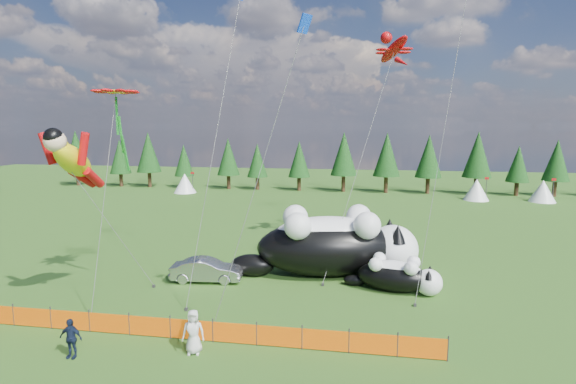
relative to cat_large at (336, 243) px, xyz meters
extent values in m
plane|color=#10370A|center=(-5.80, -7.14, -2.08)|extent=(160.00, 160.00, 0.00)
cylinder|color=#262626|center=(-14.80, -10.14, -1.53)|extent=(0.06, 0.06, 1.10)
cylinder|color=#262626|center=(-12.80, -10.14, -1.53)|extent=(0.06, 0.06, 1.10)
cylinder|color=#262626|center=(-10.80, -10.14, -1.53)|extent=(0.06, 0.06, 1.10)
cylinder|color=#262626|center=(-8.80, -10.14, -1.53)|extent=(0.06, 0.06, 1.10)
cylinder|color=#262626|center=(-6.80, -10.14, -1.53)|extent=(0.06, 0.06, 1.10)
cylinder|color=#262626|center=(-4.80, -10.14, -1.53)|extent=(0.06, 0.06, 1.10)
cylinder|color=#262626|center=(-2.80, -10.14, -1.53)|extent=(0.06, 0.06, 1.10)
cylinder|color=#262626|center=(-0.80, -10.14, -1.53)|extent=(0.06, 0.06, 1.10)
cylinder|color=#262626|center=(1.20, -10.14, -1.53)|extent=(0.06, 0.06, 1.10)
cylinder|color=#262626|center=(3.20, -10.14, -1.53)|extent=(0.06, 0.06, 1.10)
cylinder|color=#262626|center=(5.20, -10.14, -1.53)|extent=(0.06, 0.06, 1.10)
cube|color=#EF5805|center=(-13.80, -10.14, -1.58)|extent=(2.00, 0.04, 0.90)
cube|color=#EF5805|center=(-11.80, -10.14, -1.58)|extent=(2.00, 0.04, 0.90)
cube|color=#EF5805|center=(-9.80, -10.14, -1.58)|extent=(2.00, 0.04, 0.90)
cube|color=#EF5805|center=(-7.80, -10.14, -1.58)|extent=(2.00, 0.04, 0.90)
cube|color=#EF5805|center=(-5.80, -10.14, -1.58)|extent=(2.00, 0.04, 0.90)
cube|color=#EF5805|center=(-3.80, -10.14, -1.58)|extent=(2.00, 0.04, 0.90)
cube|color=#EF5805|center=(-1.80, -10.14, -1.58)|extent=(2.00, 0.04, 0.90)
cube|color=#EF5805|center=(0.20, -10.14, -1.58)|extent=(2.00, 0.04, 0.90)
cube|color=#EF5805|center=(2.20, -10.14, -1.58)|extent=(2.00, 0.04, 0.90)
cube|color=#EF5805|center=(4.20, -10.14, -1.58)|extent=(2.00, 0.04, 0.90)
ellipsoid|color=black|center=(-0.51, -0.11, -0.26)|extent=(9.76, 6.03, 3.63)
ellipsoid|color=white|center=(-0.51, -0.11, 0.64)|extent=(7.34, 4.38, 2.22)
sphere|color=white|center=(3.63, 0.77, -0.47)|extent=(3.23, 3.23, 3.23)
sphere|color=#E55961|center=(4.98, 1.05, -0.47)|extent=(0.45, 0.45, 0.45)
ellipsoid|color=black|center=(-5.25, -1.11, -1.37)|extent=(3.06, 1.97, 1.41)
cone|color=black|center=(3.83, -0.18, 0.83)|extent=(1.13, 1.13, 1.13)
cone|color=black|center=(3.43, 1.72, 0.83)|extent=(1.13, 1.13, 1.13)
sphere|color=white|center=(1.39, 1.63, 1.45)|extent=(1.70, 1.70, 1.70)
sphere|color=white|center=(1.93, -0.93, 1.45)|extent=(1.70, 1.70, 1.70)
sphere|color=white|center=(-2.76, 0.76, 1.45)|extent=(1.70, 1.70, 1.70)
sphere|color=white|center=(-2.22, -1.81, 1.45)|extent=(1.70, 1.70, 1.70)
ellipsoid|color=black|center=(3.50, -2.33, -1.23)|extent=(4.58, 2.82, 1.70)
ellipsoid|color=white|center=(3.50, -2.33, -0.80)|extent=(3.44, 2.05, 1.04)
sphere|color=white|center=(5.44, -2.74, -1.32)|extent=(1.51, 1.51, 1.51)
sphere|color=#E55961|center=(6.07, -2.87, -1.32)|extent=(0.21, 0.21, 0.21)
ellipsoid|color=black|center=(1.27, -1.86, -1.75)|extent=(1.43, 0.92, 0.66)
cone|color=black|center=(5.35, -3.18, -0.72)|extent=(0.53, 0.53, 0.53)
cone|color=black|center=(5.54, -2.29, -0.72)|extent=(0.53, 0.53, 0.53)
sphere|color=white|center=(4.64, -1.94, -0.42)|extent=(0.80, 0.80, 0.80)
sphere|color=white|center=(4.39, -3.14, -0.42)|extent=(0.80, 0.80, 0.80)
sphere|color=white|center=(2.70, -1.53, -0.42)|extent=(0.80, 0.80, 0.80)
sphere|color=white|center=(2.44, -2.73, -0.42)|extent=(0.80, 0.80, 0.80)
imported|color=#A8A9AD|center=(-7.80, -2.59, -1.36)|extent=(4.50, 2.01, 1.44)
imported|color=#111A31|center=(-10.15, -12.40, -1.24)|extent=(0.99, 0.51, 1.69)
imported|color=beige|center=(-5.27, -11.23, -1.13)|extent=(1.03, 0.77, 1.91)
cylinder|color=#595959|center=(-11.59, -6.06, 1.91)|extent=(0.03, 0.03, 8.82)
cube|color=#262626|center=(-10.55, -4.16, -2.00)|extent=(0.15, 0.15, 0.16)
cylinder|color=#595959|center=(1.47, 1.89, 5.48)|extent=(0.03, 0.03, 17.43)
cube|color=#262626|center=(-0.63, -2.20, -2.00)|extent=(0.15, 0.15, 0.16)
cylinder|color=#595959|center=(-11.52, -7.27, 3.67)|extent=(0.03, 0.03, 11.60)
cube|color=#262626|center=(-11.63, -8.79, -2.00)|extent=(0.15, 0.15, 0.16)
cube|color=#178121|center=(-11.41, -5.75, 6.99)|extent=(0.18, 0.18, 4.00)
cylinder|color=#595959|center=(-6.61, -3.84, 6.70)|extent=(0.03, 0.03, 18.51)
cube|color=#262626|center=(-7.31, -7.09, -2.00)|extent=(0.15, 0.15, 0.16)
cylinder|color=#595959|center=(6.23, -1.78, 9.04)|extent=(0.03, 0.03, 22.88)
cube|color=#262626|center=(4.52, -4.52, -2.00)|extent=(0.15, 0.15, 0.16)
cylinder|color=#595959|center=(-3.02, -9.19, 4.84)|extent=(0.03, 0.03, 14.18)
cube|color=#262626|center=(-5.14, -9.28, -2.00)|extent=(0.15, 0.15, 0.16)
camera|label=1|loc=(1.62, -28.13, 7.42)|focal=28.00mm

